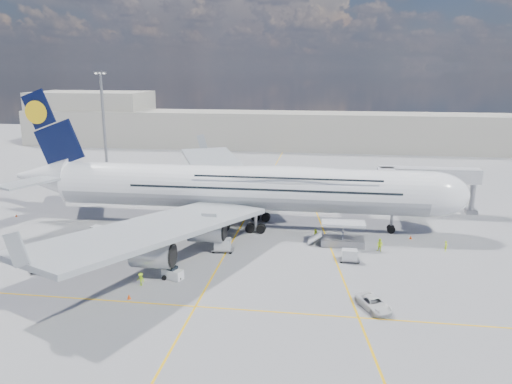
# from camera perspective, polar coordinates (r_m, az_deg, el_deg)

# --- Properties ---
(ground) EXTENTS (300.00, 300.00, 0.00)m
(ground) POSITION_cam_1_polar(r_m,az_deg,el_deg) (76.40, -3.03, -6.18)
(ground) COLOR gray
(ground) RESTS_ON ground
(taxi_line_main) EXTENTS (0.25, 220.00, 0.01)m
(taxi_line_main) POSITION_cam_1_polar(r_m,az_deg,el_deg) (76.40, -3.03, -6.17)
(taxi_line_main) COLOR yellow
(taxi_line_main) RESTS_ON ground
(taxi_line_cross) EXTENTS (120.00, 0.25, 0.01)m
(taxi_line_cross) POSITION_cam_1_polar(r_m,az_deg,el_deg) (58.53, -6.93, -12.86)
(taxi_line_cross) COLOR yellow
(taxi_line_cross) RESTS_ON ground
(taxi_line_diag) EXTENTS (14.16, 99.06, 0.01)m
(taxi_line_diag) POSITION_cam_1_polar(r_m,az_deg,el_deg) (84.49, 7.70, -4.28)
(taxi_line_diag) COLOR yellow
(taxi_line_diag) RESTS_ON ground
(airliner) EXTENTS (77.26, 79.15, 23.71)m
(airliner) POSITION_cam_1_polar(r_m,az_deg,el_deg) (83.78, -1.58, 0.57)
(airliner) COLOR white
(airliner) RESTS_ON ground
(jet_bridge) EXTENTS (18.80, 12.10, 8.50)m
(jet_bridge) POSITION_cam_1_polar(r_m,az_deg,el_deg) (94.55, 17.55, 1.47)
(jet_bridge) COLOR #B7B7BC
(jet_bridge) RESTS_ON ground
(cargo_loader) EXTENTS (8.53, 3.20, 3.67)m
(cargo_loader) POSITION_cam_1_polar(r_m,az_deg,el_deg) (77.40, 9.75, -5.11)
(cargo_loader) COLOR silver
(cargo_loader) RESTS_ON ground
(light_mast) EXTENTS (3.00, 0.70, 25.50)m
(light_mast) POSITION_cam_1_polar(r_m,az_deg,el_deg) (128.08, -17.00, 7.54)
(light_mast) COLOR gray
(light_mast) RESTS_ON ground
(terminal) EXTENTS (180.00, 16.00, 12.00)m
(terminal) POSITION_cam_1_polar(r_m,az_deg,el_deg) (167.12, 3.34, 7.02)
(terminal) COLOR #B2AD9E
(terminal) RESTS_ON ground
(hangar) EXTENTS (40.00, 22.00, 18.00)m
(hangar) POSITION_cam_1_polar(r_m,az_deg,el_deg) (190.77, -18.17, 8.14)
(hangar) COLOR #B2AD9E
(hangar) RESTS_ON ground
(tree_line) EXTENTS (160.00, 6.00, 8.00)m
(tree_line) POSITION_cam_1_polar(r_m,az_deg,el_deg) (213.01, 15.30, 7.53)
(tree_line) COLOR #193814
(tree_line) RESTS_ON ground
(dolly_row_a) EXTENTS (3.61, 2.37, 0.49)m
(dolly_row_a) POSITION_cam_1_polar(r_m,az_deg,el_deg) (72.44, -23.09, -8.18)
(dolly_row_a) COLOR gray
(dolly_row_a) RESTS_ON ground
(dolly_row_b) EXTENTS (3.26, 2.38, 1.85)m
(dolly_row_b) POSITION_cam_1_polar(r_m,az_deg,el_deg) (83.53, -17.59, -4.33)
(dolly_row_b) COLOR gray
(dolly_row_b) RESTS_ON ground
(dolly_row_c) EXTENTS (3.45, 1.87, 0.50)m
(dolly_row_c) POSITION_cam_1_polar(r_m,az_deg,el_deg) (75.97, -12.53, -6.31)
(dolly_row_c) COLOR gray
(dolly_row_c) RESTS_ON ground
(dolly_back) EXTENTS (3.66, 2.94, 2.05)m
(dolly_back) POSITION_cam_1_polar(r_m,az_deg,el_deg) (79.63, -17.80, -5.16)
(dolly_back) COLOR gray
(dolly_back) RESTS_ON ground
(dolly_nose_far) EXTENTS (2.85, 1.54, 1.80)m
(dolly_nose_far) POSITION_cam_1_polar(r_m,az_deg,el_deg) (71.20, 10.65, -7.12)
(dolly_nose_far) COLOR gray
(dolly_nose_far) RESTS_ON ground
(dolly_nose_near) EXTENTS (3.32, 1.93, 2.03)m
(dolly_nose_near) POSITION_cam_1_polar(r_m,az_deg,el_deg) (73.74, -3.83, -6.04)
(dolly_nose_near) COLOR gray
(dolly_nose_near) RESTS_ON ground
(baggage_tug) EXTENTS (2.99, 2.17, 1.70)m
(baggage_tug) POSITION_cam_1_polar(r_m,az_deg,el_deg) (65.59, -9.51, -9.17)
(baggage_tug) COLOR silver
(baggage_tug) RESTS_ON ground
(catering_truck_inner) EXTENTS (5.89, 2.73, 3.41)m
(catering_truck_inner) POSITION_cam_1_polar(r_m,az_deg,el_deg) (103.06, -6.09, 0.06)
(catering_truck_inner) COLOR gray
(catering_truck_inner) RESTS_ON ground
(catering_truck_outer) EXTENTS (6.14, 3.85, 3.41)m
(catering_truck_outer) POSITION_cam_1_polar(r_m,az_deg,el_deg) (115.42, -9.41, 1.45)
(catering_truck_outer) COLOR gray
(catering_truck_outer) RESTS_ON ground
(service_van) EXTENTS (4.42, 5.55, 1.40)m
(service_van) POSITION_cam_1_polar(r_m,az_deg,el_deg) (58.70, 13.30, -12.31)
(service_van) COLOR silver
(service_van) RESTS_ON ground
(crew_nose) EXTENTS (0.64, 0.69, 1.58)m
(crew_nose) POSITION_cam_1_polar(r_m,az_deg,el_deg) (79.07, 20.88, -5.80)
(crew_nose) COLOR #D8FC1A
(crew_nose) RESTS_ON ground
(crew_loader) EXTENTS (1.20, 1.11, 1.98)m
(crew_loader) POSITION_cam_1_polar(r_m,az_deg,el_deg) (76.00, 13.98, -5.91)
(crew_loader) COLOR #D2FB1A
(crew_loader) RESTS_ON ground
(crew_wing) EXTENTS (0.97, 1.14, 1.83)m
(crew_wing) POSITION_cam_1_polar(r_m,az_deg,el_deg) (73.55, -15.92, -6.78)
(crew_wing) COLOR #D0FF1A
(crew_wing) RESTS_ON ground
(crew_van) EXTENTS (0.89, 0.90, 1.57)m
(crew_van) POSITION_cam_1_polar(r_m,az_deg,el_deg) (79.84, 6.81, -4.76)
(crew_van) COLOR #DBFF1A
(crew_van) RESTS_ON ground
(crew_tug) EXTENTS (1.20, 0.93, 1.64)m
(crew_tug) POSITION_cam_1_polar(r_m,az_deg,el_deg) (64.50, -13.04, -9.69)
(crew_tug) COLOR #ABEB18
(crew_tug) RESTS_ON ground
(cone_nose) EXTENTS (0.45, 0.45, 0.57)m
(cone_nose) POSITION_cam_1_polar(r_m,az_deg,el_deg) (82.97, 17.27, -4.95)
(cone_nose) COLOR #FE510D
(cone_nose) RESTS_ON ground
(cone_wing_left_inner) EXTENTS (0.45, 0.45, 0.57)m
(cone_wing_left_inner) POSITION_cam_1_polar(r_m,az_deg,el_deg) (100.86, -1.53, -0.96)
(cone_wing_left_inner) COLOR #FE510D
(cone_wing_left_inner) RESTS_ON ground
(cone_wing_left_outer) EXTENTS (0.38, 0.38, 0.49)m
(cone_wing_left_outer) POSITION_cam_1_polar(r_m,az_deg,el_deg) (106.19, -5.31, -0.27)
(cone_wing_left_outer) COLOR #FE510D
(cone_wing_left_outer) RESTS_ON ground
(cone_wing_right_inner) EXTENTS (0.48, 0.48, 0.62)m
(cone_wing_right_inner) POSITION_cam_1_polar(r_m,az_deg,el_deg) (83.01, -11.79, -4.58)
(cone_wing_right_inner) COLOR #FE510D
(cone_wing_right_inner) RESTS_ON ground
(cone_wing_right_outer) EXTENTS (0.45, 0.45, 0.58)m
(cone_wing_right_outer) POSITION_cam_1_polar(r_m,az_deg,el_deg) (61.56, -14.31, -11.52)
(cone_wing_right_outer) COLOR #FE510D
(cone_wing_right_outer) RESTS_ON ground
(cone_tail) EXTENTS (0.39, 0.39, 0.50)m
(cone_tail) POSITION_cam_1_polar(r_m,az_deg,el_deg) (100.69, -25.72, -2.43)
(cone_tail) COLOR #FE510D
(cone_tail) RESTS_ON ground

